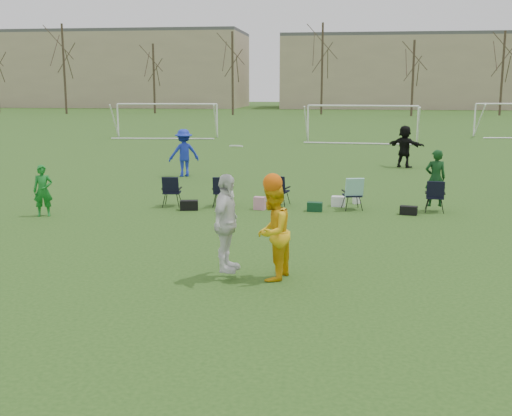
% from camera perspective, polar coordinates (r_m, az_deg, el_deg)
% --- Properties ---
extents(ground, '(260.00, 260.00, 0.00)m').
position_cam_1_polar(ground, '(12.78, -4.81, -6.51)').
color(ground, '#264B17').
rests_on(ground, ground).
extents(fielder_green_near, '(0.64, 0.53, 1.51)m').
position_cam_1_polar(fielder_green_near, '(19.79, -18.41, 1.47)').
color(fielder_green_near, '#147122').
rests_on(fielder_green_near, ground).
extents(fielder_blue, '(1.47, 1.24, 1.98)m').
position_cam_1_polar(fielder_blue, '(27.13, -6.43, 4.89)').
color(fielder_blue, '#182CB9').
rests_on(fielder_blue, ground).
extents(fielder_black, '(1.82, 1.51, 1.96)m').
position_cam_1_polar(fielder_black, '(30.71, 13.08, 5.36)').
color(fielder_black, black).
rests_on(fielder_black, ground).
extents(center_contest, '(1.69, 1.23, 2.69)m').
position_cam_1_polar(center_contest, '(12.62, -0.37, -1.71)').
color(center_contest, white).
rests_on(center_contest, ground).
extents(sideline_setup, '(8.84, 2.12, 1.89)m').
position_cam_1_polar(sideline_setup, '(20.08, 5.57, 1.53)').
color(sideline_setup, '#0F3815').
rests_on(sideline_setup, ground).
extents(goal_left, '(7.39, 0.76, 2.46)m').
position_cam_1_polar(goal_left, '(47.65, -7.92, 8.57)').
color(goal_left, white).
rests_on(goal_left, ground).
extents(goal_mid, '(7.40, 0.63, 2.46)m').
position_cam_1_polar(goal_mid, '(43.96, 9.43, 8.34)').
color(goal_mid, white).
rests_on(goal_mid, ground).
extents(tree_line, '(110.28, 3.28, 11.40)m').
position_cam_1_polar(tree_line, '(81.79, 6.02, 11.79)').
color(tree_line, '#382B21').
rests_on(tree_line, ground).
extents(building_row, '(126.00, 16.00, 13.00)m').
position_cam_1_polar(building_row, '(108.00, 9.96, 11.95)').
color(building_row, tan).
rests_on(building_row, ground).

